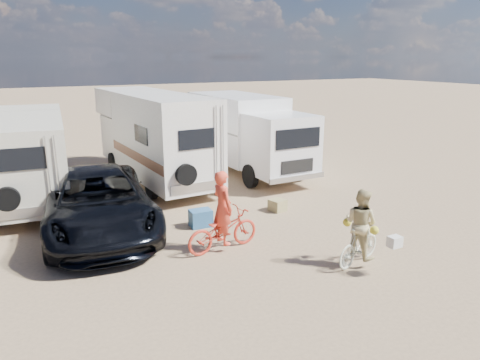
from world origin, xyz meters
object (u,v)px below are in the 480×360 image
bike_parked (283,167)px  rider_woman (360,231)px  bike_woman (359,245)px  crate (277,205)px  box_truck (248,135)px  cooler (201,218)px  rv_main (153,137)px  rv_left (29,157)px  dark_suv (98,202)px  bike_man (223,230)px  rider_man (223,214)px

bike_parked → rider_woman: bearing=-165.2°
bike_woman → crate: size_ratio=3.48×
box_truck → cooler: (-4.21, -4.94, -1.31)m
rv_main → bike_parked: bearing=-29.7°
box_truck → rv_left: bearing=177.6°
box_truck → dark_suv: size_ratio=1.17×
bike_man → rv_main: bearing=-10.3°
cooler → rv_left: bearing=130.8°
rv_main → dark_suv: rv_main is taller
rv_left → bike_man: 8.00m
rv_left → bike_woman: size_ratio=4.74×
bike_man → bike_parked: bearing=-51.4°
bike_woman → rider_woman: (0.00, 0.00, 0.34)m
rider_man → bike_man: bearing=-0.0°
rv_left → dark_suv: size_ratio=1.22×
box_truck → bike_woman: size_ratio=4.55×
cooler → rider_woman: bearing=-56.0°
box_truck → crate: box_truck is taller
rv_left → crate: rv_left is taller
cooler → crate: size_ratio=1.36×
rv_left → rider_woman: rv_left is taller
rv_main → crate: (2.27, -5.37, -1.50)m
box_truck → bike_parked: bearing=-68.7°
rv_main → bike_man: (-0.51, -7.23, -1.17)m
rider_man → crate: bearing=-62.4°
rv_main → rider_woman: bearing=-81.6°
rv_main → cooler: rv_main is taller
rv_left → rider_man: 7.96m
rider_woman → bike_parked: 7.61m
rider_man → rider_woman: 3.27m
bike_man → crate: bike_man is taller
bike_man → bike_woman: (2.44, -2.17, -0.05)m
rv_left → rider_woman: bearing=-49.8°
crate → rider_man: bearing=-146.1°
bike_man → bike_woman: 3.27m
box_truck → rider_man: 7.98m
bike_woman → bike_parked: bearing=-36.0°
rv_main → dark_suv: 5.49m
rv_left → bike_man: (3.86, -6.95, -0.89)m
dark_suv → bike_woman: (4.92, -4.87, -0.37)m
rider_man → rv_left: bearing=22.8°
rv_left → dark_suv: 4.50m
rider_man → crate: size_ratio=4.13×
bike_woman → rider_man: 3.30m
rider_man → rider_woman: bearing=-137.9°
rider_woman → rv_left: bearing=18.4°
rv_main → dark_suv: (-2.98, -4.53, -0.84)m
bike_man → crate: bearing=-62.4°
box_truck → rider_man: bearing=-123.5°
rider_woman → box_truck: bearing=-28.4°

